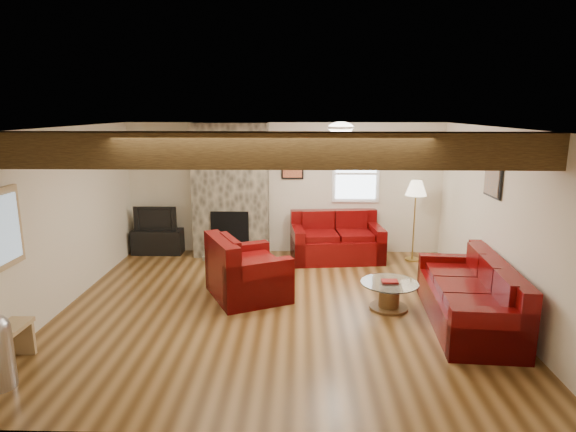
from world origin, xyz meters
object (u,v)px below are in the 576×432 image
(armchair_red, at_px, (248,266))
(television, at_px, (156,218))
(tv_cabinet, at_px, (158,242))
(floor_lamp, at_px, (416,193))
(coffee_table, at_px, (389,296))
(sofa_three, at_px, (468,292))
(loveseat, at_px, (337,237))

(armchair_red, distance_m, television, 2.91)
(armchair_red, relative_size, television, 1.41)
(tv_cabinet, relative_size, floor_lamp, 0.64)
(coffee_table, distance_m, floor_lamp, 2.64)
(sofa_three, xyz_separation_m, loveseat, (-1.50, 2.68, 0.01))
(loveseat, height_order, coffee_table, loveseat)
(floor_lamp, bearing_deg, sofa_three, -87.98)
(loveseat, bearing_deg, tv_cabinet, 168.71)
(sofa_three, distance_m, tv_cabinet, 5.76)
(television, relative_size, floor_lamp, 0.55)
(sofa_three, relative_size, loveseat, 1.33)
(loveseat, distance_m, armchair_red, 2.33)
(loveseat, xyz_separation_m, floor_lamp, (1.41, 0.01, 0.83))
(floor_lamp, bearing_deg, television, 176.52)
(sofa_three, height_order, loveseat, loveseat)
(armchair_red, distance_m, coffee_table, 2.08)
(sofa_three, xyz_separation_m, coffee_table, (-0.93, 0.43, -0.23))
(sofa_three, height_order, coffee_table, sofa_three)
(sofa_three, height_order, floor_lamp, floor_lamp)
(tv_cabinet, height_order, television, television)
(coffee_table, bearing_deg, floor_lamp, 69.74)
(sofa_three, xyz_separation_m, floor_lamp, (-0.09, 2.68, 0.85))
(coffee_table, height_order, floor_lamp, floor_lamp)
(television, bearing_deg, sofa_three, -31.14)
(loveseat, bearing_deg, floor_lamp, -6.04)
(sofa_three, bearing_deg, loveseat, -146.52)
(sofa_three, height_order, tv_cabinet, sofa_three)
(television, bearing_deg, loveseat, -5.00)
(sofa_three, bearing_deg, television, -116.94)
(armchair_red, height_order, television, television)
(tv_cabinet, bearing_deg, sofa_three, -31.14)
(tv_cabinet, height_order, floor_lamp, floor_lamp)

